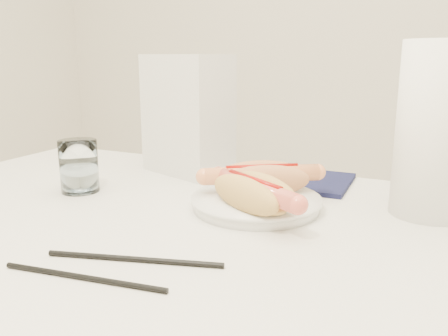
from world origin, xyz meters
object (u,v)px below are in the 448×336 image
at_px(plate, 256,204).
at_px(paper_towel_roll, 436,130).
at_px(hotdog_left, 262,179).
at_px(hotdog_right, 254,193).
at_px(water_glass, 79,166).
at_px(napkin_box, 187,115).
at_px(table, 177,259).

height_order(plate, paper_towel_roll, paper_towel_roll).
bearing_deg(plate, hotdog_left, 95.91).
relative_size(hotdog_right, water_glass, 1.89).
distance_m(plate, water_glass, 0.34).
bearing_deg(hotdog_left, paper_towel_roll, -21.38).
distance_m(plate, paper_towel_roll, 0.31).
relative_size(water_glass, napkin_box, 0.39).
xyz_separation_m(hotdog_left, hotdog_right, (0.02, -0.08, -0.00)).
height_order(hotdog_right, paper_towel_roll, paper_towel_roll).
bearing_deg(napkin_box, hotdog_right, -23.39).
relative_size(hotdog_left, paper_towel_roll, 0.66).
bearing_deg(hotdog_right, table, -116.58).
distance_m(hotdog_left, paper_towel_roll, 0.29).
distance_m(hotdog_left, napkin_box, 0.28).
height_order(hotdog_right, water_glass, water_glass).
relative_size(napkin_box, paper_towel_roll, 0.92).
height_order(table, hotdog_left, hotdog_left).
height_order(hotdog_right, napkin_box, napkin_box).
relative_size(plate, paper_towel_roll, 0.76).
height_order(hotdog_left, napkin_box, napkin_box).
relative_size(table, plate, 5.71).
bearing_deg(hotdog_right, plate, 137.95).
bearing_deg(paper_towel_roll, table, -148.66).
relative_size(table, hotdog_right, 6.47).
bearing_deg(hotdog_left, table, -153.74).
xyz_separation_m(hotdog_right, water_glass, (-0.35, 0.00, 0.01)).
xyz_separation_m(plate, water_glass, (-0.34, -0.05, 0.04)).
distance_m(hotdog_right, water_glass, 0.35).
bearing_deg(hotdog_right, hotdog_left, 133.30).
height_order(hotdog_left, paper_towel_roll, paper_towel_roll).
bearing_deg(table, water_glass, 164.48).
relative_size(hotdog_left, napkin_box, 0.72).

